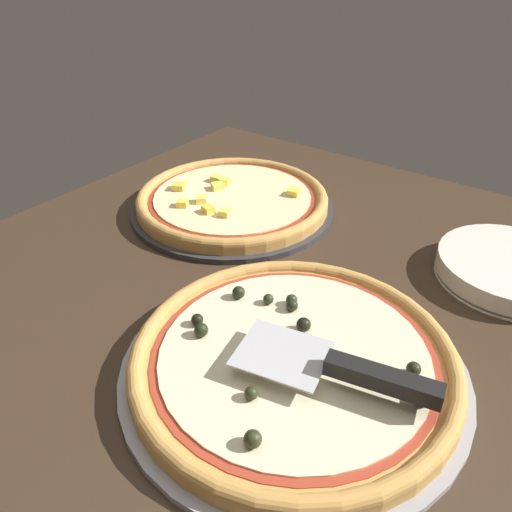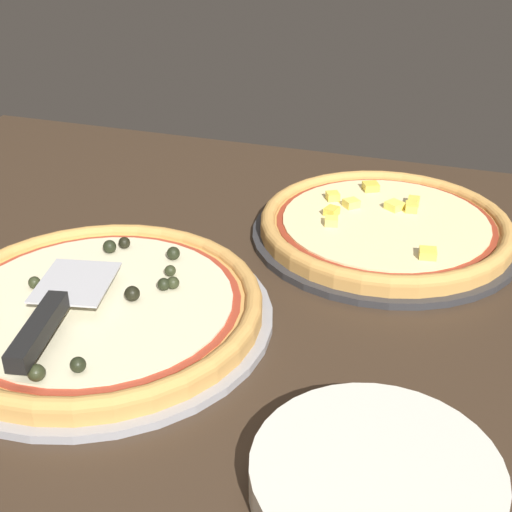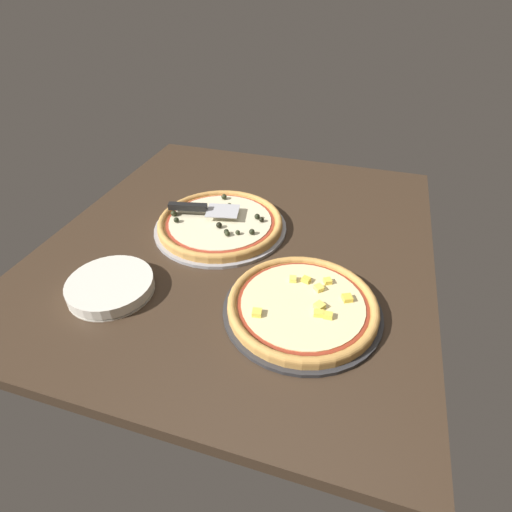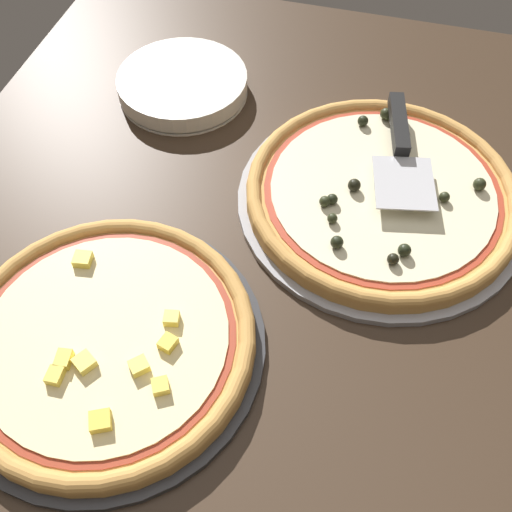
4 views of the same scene
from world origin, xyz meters
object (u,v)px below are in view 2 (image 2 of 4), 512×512
Objects in this scene: pizza_front at (98,305)px; pizza_back at (385,224)px; serving_spatula at (49,316)px; plate_stack at (375,480)px.

pizza_front reaches higher than pizza_back.
serving_spatula is 37.99cm from plate_stack.
pizza_front is 39.40cm from plate_stack.
plate_stack is at bearing -81.50° from pizza_back.
plate_stack is at bearing -12.51° from serving_spatula.
pizza_front is 1.71× the size of serving_spatula.
plate_stack is (36.89, -8.19, -3.91)cm from serving_spatula.
pizza_front is 1.08× the size of pizza_back.
serving_spatula is (-0.97, -8.00, 3.30)cm from pizza_front.
serving_spatula is at bearing -126.41° from pizza_back.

